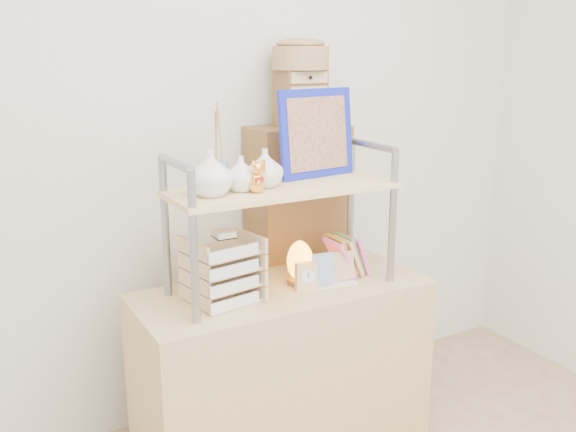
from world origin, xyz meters
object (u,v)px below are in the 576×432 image
object	(u,v)px
cabinet	(297,267)
letter_tray	(224,273)
desk	(283,371)
salt_lamp	(300,262)

from	to	relation	value
cabinet	letter_tray	xyz separation A→B (m)	(-0.55, -0.39, 0.19)
cabinet	desk	bearing A→B (deg)	-128.66
cabinet	letter_tray	world-z (taller)	cabinet
desk	cabinet	distance (m)	0.55
desk	salt_lamp	xyz separation A→B (m)	(0.08, 0.01, 0.47)
desk	cabinet	size ratio (longest dim) A/B	0.89
desk	letter_tray	xyz separation A→B (m)	(-0.26, -0.02, 0.49)
cabinet	salt_lamp	xyz separation A→B (m)	(-0.20, -0.36, 0.17)
salt_lamp	letter_tray	bearing A→B (deg)	-175.78
desk	letter_tray	size ratio (longest dim) A/B	4.21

